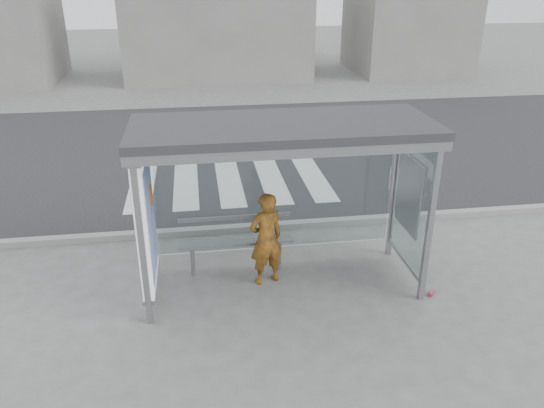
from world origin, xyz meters
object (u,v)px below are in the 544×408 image
Objects in this scene: person at (266,239)px; bench at (236,241)px; bus_shelter at (257,166)px; soda_can at (431,293)px.

bench is at bearing -59.38° from person.
bus_shelter is at bearing 6.14° from person.
bus_shelter is 33.49× the size of soda_can.
person reaches higher than bench.
bus_shelter is 2.35× the size of bench.
person is 2.66m from soda_can.
bench is 14.28× the size of soda_can.
bus_shelter is 1.52m from bench.
bus_shelter reaches higher than person.
soda_can is (2.44, -0.77, -0.73)m from person.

